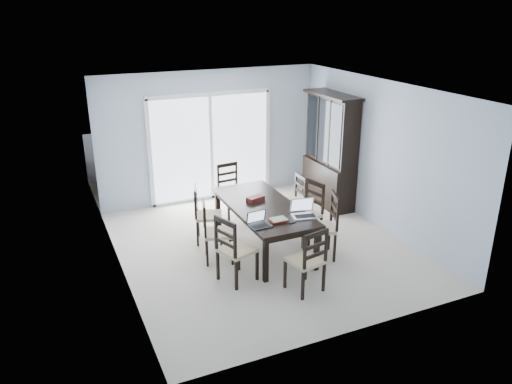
# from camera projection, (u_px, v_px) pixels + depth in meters

# --- Properties ---
(floor) EXTENTS (5.00, 5.00, 0.00)m
(floor) POSITION_uv_depth(u_px,v_px,m) (263.00, 247.00, 8.24)
(floor) COLOR beige
(floor) RESTS_ON ground
(ceiling) EXTENTS (5.00, 5.00, 0.00)m
(ceiling) POSITION_uv_depth(u_px,v_px,m) (264.00, 89.00, 7.32)
(ceiling) COLOR white
(ceiling) RESTS_ON back_wall
(back_wall) EXTENTS (4.50, 0.02, 2.60)m
(back_wall) POSITION_uv_depth(u_px,v_px,m) (210.00, 136.00, 9.91)
(back_wall) COLOR #A7B6C7
(back_wall) RESTS_ON floor
(wall_left) EXTENTS (0.02, 5.00, 2.60)m
(wall_left) POSITION_uv_depth(u_px,v_px,m) (116.00, 194.00, 6.92)
(wall_left) COLOR #A7B6C7
(wall_left) RESTS_ON floor
(wall_right) EXTENTS (0.02, 5.00, 2.60)m
(wall_right) POSITION_uv_depth(u_px,v_px,m) (381.00, 156.00, 8.64)
(wall_right) COLOR #A7B6C7
(wall_right) RESTS_ON floor
(balcony) EXTENTS (4.50, 2.00, 0.10)m
(balcony) POSITION_uv_depth(u_px,v_px,m) (198.00, 184.00, 11.25)
(balcony) COLOR gray
(balcony) RESTS_ON ground
(railing) EXTENTS (4.50, 0.06, 1.10)m
(railing) POSITION_uv_depth(u_px,v_px,m) (184.00, 148.00, 11.89)
(railing) COLOR #99999E
(railing) RESTS_ON balcony
(dining_table) EXTENTS (1.00, 2.20, 0.75)m
(dining_table) POSITION_uv_depth(u_px,v_px,m) (263.00, 210.00, 8.00)
(dining_table) COLOR black
(dining_table) RESTS_ON floor
(china_hutch) EXTENTS (0.50, 1.38, 2.20)m
(china_hutch) POSITION_uv_depth(u_px,v_px,m) (330.00, 152.00, 9.70)
(china_hutch) COLOR black
(china_hutch) RESTS_ON floor
(sliding_door) EXTENTS (2.52, 0.05, 2.18)m
(sliding_door) POSITION_uv_depth(u_px,v_px,m) (211.00, 147.00, 9.97)
(sliding_door) COLOR silver
(sliding_door) RESTS_ON floor
(chair_left_near) EXTENTS (0.58, 0.57, 1.18)m
(chair_left_near) POSITION_uv_depth(u_px,v_px,m) (232.00, 243.00, 6.99)
(chair_left_near) COLOR black
(chair_left_near) RESTS_ON floor
(chair_left_mid) EXTENTS (0.54, 0.53, 1.13)m
(chair_left_mid) POSITION_uv_depth(u_px,v_px,m) (212.00, 225.00, 7.62)
(chair_left_mid) COLOR black
(chair_left_mid) RESTS_ON floor
(chair_left_far) EXTENTS (0.55, 0.55, 1.13)m
(chair_left_far) POSITION_uv_depth(u_px,v_px,m) (203.00, 208.00, 8.26)
(chair_left_far) COLOR black
(chair_left_far) RESTS_ON floor
(chair_right_near) EXTENTS (0.59, 0.59, 1.21)m
(chair_right_near) POSITION_uv_depth(u_px,v_px,m) (327.00, 219.00, 7.74)
(chair_right_near) COLOR black
(chair_right_near) RESTS_ON floor
(chair_right_mid) EXTENTS (0.54, 0.53, 1.18)m
(chair_right_mid) POSITION_uv_depth(u_px,v_px,m) (309.00, 205.00, 8.31)
(chair_right_mid) COLOR black
(chair_right_mid) RESTS_ON floor
(chair_right_far) EXTENTS (0.43, 0.42, 1.07)m
(chair_right_far) POSITION_uv_depth(u_px,v_px,m) (295.00, 195.00, 8.92)
(chair_right_far) COLOR black
(chair_right_far) RESTS_ON floor
(chair_end_near) EXTENTS (0.50, 0.51, 1.12)m
(chair_end_near) POSITION_uv_depth(u_px,v_px,m) (310.00, 254.00, 6.75)
(chair_end_near) COLOR black
(chair_end_near) RESTS_ON floor
(chair_end_far) EXTENTS (0.48, 0.49, 1.14)m
(chair_end_far) POSITION_uv_depth(u_px,v_px,m) (230.00, 184.00, 9.35)
(chair_end_far) COLOR black
(chair_end_far) RESTS_ON floor
(laptop_dark) EXTENTS (0.32, 0.24, 0.21)m
(laptop_dark) POSITION_uv_depth(u_px,v_px,m) (260.00, 223.00, 7.19)
(laptop_dark) COLOR black
(laptop_dark) RESTS_ON dining_table
(laptop_silver) EXTENTS (0.42, 0.33, 0.26)m
(laptop_silver) POSITION_uv_depth(u_px,v_px,m) (305.00, 213.00, 7.52)
(laptop_silver) COLOR silver
(laptop_silver) RESTS_ON dining_table
(book_stack) EXTENTS (0.25, 0.19, 0.04)m
(book_stack) POSITION_uv_depth(u_px,v_px,m) (278.00, 220.00, 7.38)
(book_stack) COLOR maroon
(book_stack) RESTS_ON dining_table
(cell_phone) EXTENTS (0.11, 0.07, 0.01)m
(cell_phone) POSITION_uv_depth(u_px,v_px,m) (292.00, 222.00, 7.33)
(cell_phone) COLOR black
(cell_phone) RESTS_ON dining_table
(game_box) EXTENTS (0.32, 0.23, 0.07)m
(game_box) POSITION_uv_depth(u_px,v_px,m) (255.00, 199.00, 8.14)
(game_box) COLOR #430D1B
(game_box) RESTS_ON dining_table
(hot_tub) EXTENTS (1.95, 1.81, 0.87)m
(hot_tub) POSITION_uv_depth(u_px,v_px,m) (165.00, 170.00, 10.68)
(hot_tub) COLOR brown
(hot_tub) RESTS_ON balcony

